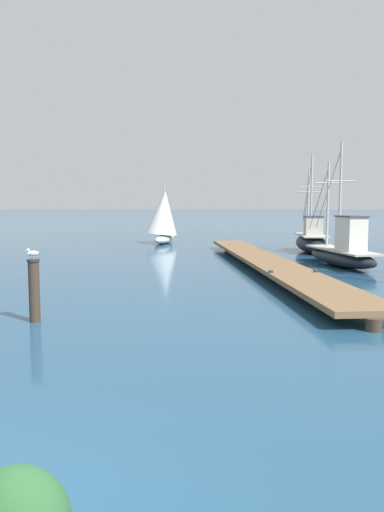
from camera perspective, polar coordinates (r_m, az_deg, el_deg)
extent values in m
cube|color=brown|center=(21.99, 8.26, -0.53)|extent=(3.43, 21.23, 0.16)
cylinder|color=#3D3023|center=(12.10, 19.73, -7.27)|extent=(0.36, 0.36, 0.29)
cylinder|color=#3D3023|center=(16.96, 12.30, -3.31)|extent=(0.36, 0.36, 0.29)
cylinder|color=#3D3023|center=(22.01, 8.25, -1.11)|extent=(0.36, 0.36, 0.29)
cylinder|color=#3D3023|center=(27.16, 5.73, 0.26)|extent=(0.36, 0.36, 0.29)
cylinder|color=#3D3023|center=(32.35, 4.02, 1.20)|extent=(0.36, 0.36, 0.29)
cube|color=#333338|center=(17.70, 8.84, -1.72)|extent=(0.14, 0.21, 0.08)
cube|color=#333338|center=(18.15, 13.75, -1.64)|extent=(0.14, 0.21, 0.08)
ellipsoid|color=black|center=(23.87, 16.41, -0.17)|extent=(2.41, 5.78, 0.76)
cube|color=#B2AD9E|center=(23.84, 16.44, 0.65)|extent=(2.14, 5.20, 0.08)
cube|color=silver|center=(23.03, 17.43, 2.37)|extent=(1.06, 1.49, 1.47)
cube|color=#3D3D42|center=(23.00, 17.49, 4.27)|extent=(1.15, 1.61, 0.06)
cylinder|color=#B2ADA3|center=(24.00, 16.31, 6.52)|extent=(0.11, 0.11, 4.80)
cylinder|color=#B2ADA3|center=(24.01, 16.36, 8.08)|extent=(1.33, 0.28, 0.06)
cylinder|color=#333338|center=(25.17, 15.01, 7.07)|extent=(0.44, 2.47, 3.55)
cylinder|color=#B2ADA3|center=(25.13, 15.00, 5.62)|extent=(0.11, 0.11, 4.00)
cylinder|color=#B2ADA3|center=(25.15, 15.07, 7.92)|extent=(1.33, 0.28, 0.06)
cylinder|color=#333338|center=(26.12, 14.01, 6.09)|extent=(0.37, 2.06, 2.96)
ellipsoid|color=black|center=(30.20, 13.21, 1.41)|extent=(1.95, 4.75, 1.02)
cube|color=#B2AD9E|center=(30.17, 13.23, 2.31)|extent=(1.72, 4.27, 0.08)
cube|color=#B7B2A8|center=(29.45, 13.47, 3.29)|extent=(1.02, 1.04, 1.03)
cube|color=#3D3D42|center=(29.43, 13.50, 4.35)|extent=(1.11, 1.12, 0.06)
cylinder|color=#B2ADA3|center=(30.34, 13.27, 6.78)|extent=(0.11, 0.11, 4.63)
cylinder|color=#B2ADA3|center=(30.35, 13.28, 7.53)|extent=(1.45, 0.17, 0.06)
cylinder|color=#333338|center=(31.58, 12.90, 7.17)|extent=(0.20, 2.41, 3.43)
cylinder|color=#B2ADA3|center=(31.37, 12.93, 5.84)|extent=(0.11, 0.11, 3.63)
cylinder|color=#B2ADA3|center=(31.37, 12.96, 7.01)|extent=(1.45, 0.17, 0.06)
cylinder|color=#333338|center=(32.34, 12.67, 6.17)|extent=(0.17, 1.89, 2.69)
cylinder|color=#3D3023|center=(12.72, -17.30, -3.74)|extent=(0.26, 0.26, 1.51)
cylinder|color=#28282D|center=(12.62, -17.41, -0.48)|extent=(0.30, 0.30, 0.06)
cylinder|color=gold|center=(12.59, -17.37, -0.20)|extent=(0.01, 0.01, 0.07)
cylinder|color=gold|center=(12.64, -17.46, -0.18)|extent=(0.01, 0.01, 0.07)
ellipsoid|color=white|center=(12.61, -17.43, 0.29)|extent=(0.29, 0.27, 0.13)
ellipsoid|color=silver|center=(12.56, -17.26, 0.32)|extent=(0.21, 0.17, 0.09)
ellipsoid|color=#383838|center=(12.61, -16.80, 0.33)|extent=(0.07, 0.06, 0.04)
ellipsoid|color=silver|center=(12.66, -17.44, 0.36)|extent=(0.21, 0.17, 0.09)
ellipsoid|color=#383838|center=(12.70, -16.96, 0.36)|extent=(0.07, 0.06, 0.04)
cone|color=white|center=(12.66, -16.80, 0.33)|extent=(0.11, 0.10, 0.07)
sphere|color=white|center=(12.56, -17.93, 0.64)|extent=(0.08, 0.08, 0.08)
cone|color=gold|center=(12.54, -18.15, 0.60)|extent=(0.05, 0.05, 0.02)
ellipsoid|color=silver|center=(35.92, -3.14, 1.93)|extent=(1.72, 4.43, 0.60)
cylinder|color=#B2ADA3|center=(35.94, -3.12, 5.19)|extent=(0.08, 0.08, 3.48)
cone|color=silver|center=(35.60, -3.23, 4.90)|extent=(2.74, 2.49, 3.17)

